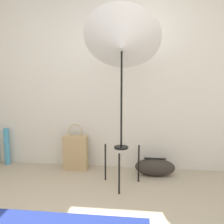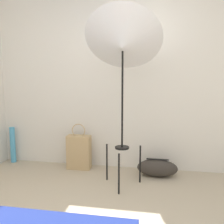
% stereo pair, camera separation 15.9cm
% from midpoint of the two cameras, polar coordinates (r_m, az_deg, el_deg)
% --- Properties ---
extents(wall_back, '(8.00, 0.05, 2.60)m').
position_cam_midpoint_polar(wall_back, '(3.62, 0.42, 8.20)').
color(wall_back, silver).
rests_on(wall_back, ground_plane).
extents(photo_umbrella, '(0.88, 0.73, 2.03)m').
position_cam_midpoint_polar(photo_umbrella, '(2.97, 3.91, 14.52)').
color(photo_umbrella, black).
rests_on(photo_umbrella, ground_plane).
extents(tote_bag, '(0.32, 0.15, 0.63)m').
position_cam_midpoint_polar(tote_bag, '(3.68, -5.97, -8.62)').
color(tote_bag, tan).
rests_on(tote_bag, ground_plane).
extents(duffel_bag, '(0.51, 0.22, 0.23)m').
position_cam_midpoint_polar(duffel_bag, '(3.49, 11.15, -11.89)').
color(duffel_bag, '#332D28').
rests_on(duffel_bag, ground_plane).
extents(paper_roll, '(0.08, 0.08, 0.53)m').
position_cam_midpoint_polar(paper_roll, '(4.15, -19.77, -6.74)').
color(paper_roll, '#4CA3D1').
rests_on(paper_roll, ground_plane).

